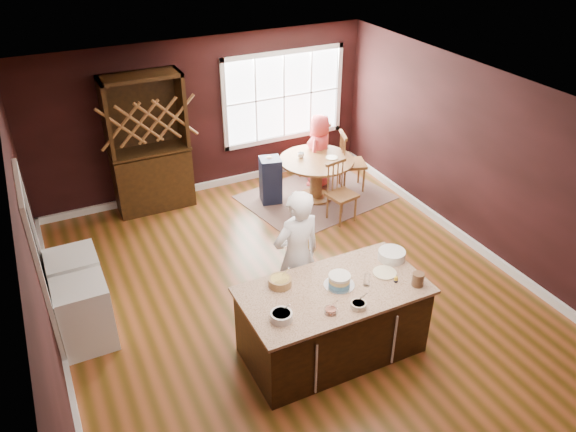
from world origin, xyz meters
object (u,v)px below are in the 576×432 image
object	(u,v)px
chair_north	(314,151)
hutch	(149,144)
dryer	(77,284)
toddler	(268,156)
layer_cake	(339,280)
high_chair	(271,179)
kitchen_island	(332,322)
chair_south	(342,193)
seated_woman	(319,151)
washer	(85,315)
chair_east	(353,161)
dining_table	(316,170)
baker	(297,257)

from	to	relation	value
chair_north	hutch	xyz separation A→B (m)	(-2.95, 0.21, 0.61)
chair_north	dryer	xyz separation A→B (m)	(-4.53, -2.09, -0.10)
chair_north	toddler	world-z (taller)	chair_north
layer_cake	toddler	bearing A→B (deg)	77.79
chair_north	high_chair	world-z (taller)	chair_north
kitchen_island	chair_south	world-z (taller)	chair_south
chair_north	seated_woman	size ratio (longest dim) A/B	0.81
layer_cake	hutch	xyz separation A→B (m)	(-1.06, 4.30, 0.16)
high_chair	washer	size ratio (longest dim) A/B	0.98
kitchen_island	chair_east	bearing A→B (deg)	55.09
washer	chair_south	bearing A→B (deg)	15.34
dining_table	chair_south	size ratio (longest dim) A/B	1.27
chair_east	dryer	xyz separation A→B (m)	(-4.95, -1.39, -0.11)
dining_table	toddler	distance (m)	0.87
dining_table	chair_south	world-z (taller)	chair_south
dining_table	dryer	bearing A→B (deg)	-162.00
hutch	baker	bearing A→B (deg)	-75.91
hutch	washer	bearing A→B (deg)	-118.30
chair_north	toddler	distance (m)	1.18
chair_north	dryer	size ratio (longest dim) A/B	1.24
dining_table	chair_north	world-z (taller)	chair_north
baker	dryer	xyz separation A→B (m)	(-2.48, 1.27, -0.46)
chair_north	washer	bearing A→B (deg)	9.10
chair_north	chair_east	bearing A→B (deg)	98.58
chair_north	seated_woman	world-z (taller)	seated_woman
chair_north	high_chair	distance (m)	1.22
chair_east	hutch	bearing A→B (deg)	92.69
chair_south	seated_woman	xyz separation A→B (m)	(0.27, 1.27, 0.17)
chair_south	seated_woman	distance (m)	1.31
chair_south	chair_north	distance (m)	1.61
layer_cake	baker	bearing A→B (deg)	102.44
toddler	kitchen_island	bearing A→B (deg)	-103.34
dining_table	chair_east	distance (m)	0.75
high_chair	hutch	distance (m)	2.11
chair_south	toddler	world-z (taller)	chair_south
washer	dryer	size ratio (longest dim) A/B	0.99
chair_east	washer	distance (m)	5.35
chair_east	chair_north	xyz separation A→B (m)	(-0.41, 0.70, -0.00)
layer_cake	washer	distance (m)	3.02
dining_table	baker	distance (m)	3.16
kitchen_island	layer_cake	distance (m)	0.56
chair_south	high_chair	bearing A→B (deg)	115.02
high_chair	dryer	size ratio (longest dim) A/B	0.97
kitchen_island	high_chair	bearing A→B (deg)	76.49
dryer	seated_woman	bearing A→B (deg)	21.73
baker	toddler	distance (m)	3.14
high_chair	toddler	bearing A→B (deg)	94.70
chair_north	layer_cake	bearing A→B (deg)	43.23
hutch	layer_cake	bearing A→B (deg)	-76.19
chair_north	toddler	size ratio (longest dim) A/B	4.18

